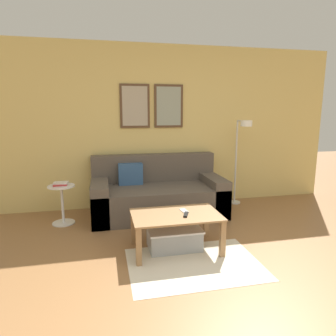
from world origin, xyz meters
TOP-DOWN VIEW (x-y plane):
  - ground_plane at (0.00, 0.00)m, footprint 16.00×16.00m
  - wall_back at (-0.01, 2.98)m, footprint 5.60×0.09m
  - area_rug at (-0.19, 0.90)m, footprint 1.34×0.95m
  - couch at (-0.28, 2.49)m, footprint 1.93×0.95m
  - coffee_table at (-0.30, 1.26)m, footprint 0.97×0.60m
  - storage_bin at (-0.31, 1.30)m, footprint 0.60×0.39m
  - floor_lamp at (1.09, 2.56)m, footprint 0.20×0.49m
  - side_table at (-1.63, 2.36)m, footprint 0.36×0.36m
  - book_stack at (-1.64, 2.39)m, footprint 0.21×0.19m
  - remote_control at (-0.20, 1.19)m, footprint 0.09×0.15m
  - cell_phone at (-0.18, 1.33)m, footprint 0.08×0.15m

SIDE VIEW (x-z plane):
  - ground_plane at x=0.00m, z-range 0.00..0.00m
  - area_rug at x=-0.19m, z-range 0.00..0.01m
  - storage_bin at x=-0.31m, z-range 0.00..0.24m
  - couch at x=-0.28m, z-range -0.14..0.73m
  - side_table at x=-1.63m, z-range 0.05..0.60m
  - coffee_table at x=-0.30m, z-range 0.14..0.56m
  - cell_phone at x=-0.18m, z-range 0.42..0.43m
  - remote_control at x=-0.20m, z-range 0.42..0.44m
  - book_stack at x=-1.64m, z-range 0.54..0.58m
  - floor_lamp at x=1.09m, z-range 0.29..1.68m
  - wall_back at x=-0.01m, z-range 0.01..2.56m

